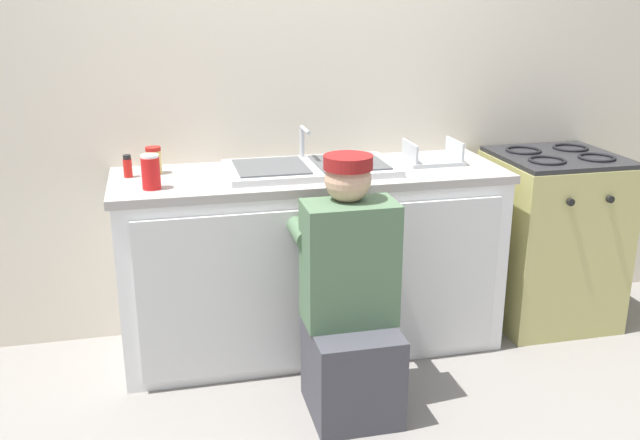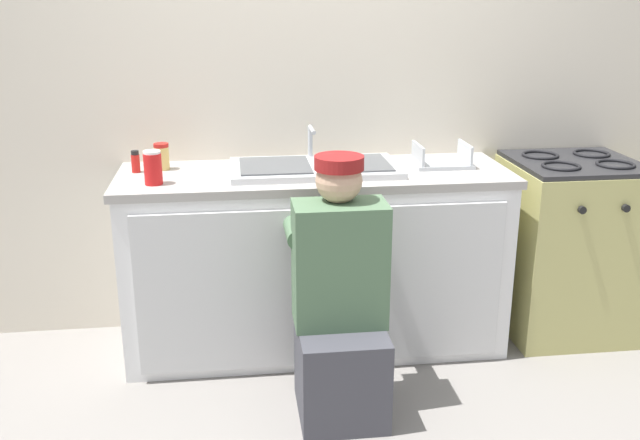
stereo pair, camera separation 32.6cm
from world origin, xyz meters
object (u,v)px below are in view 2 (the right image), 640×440
stove_range (567,246)px  plumber_person (340,311)px  soda_cup_red (153,168)px  sink_double_basin (315,167)px  dish_rack_tray (441,161)px  spice_bottle_red (136,162)px  condiment_jar (162,156)px

stove_range → plumber_person: plumber_person is taller
stove_range → plumber_person: (-1.29, -0.62, -0.00)m
stove_range → soda_cup_red: soda_cup_red is taller
sink_double_basin → dish_rack_tray: size_ratio=2.86×
sink_double_basin → spice_bottle_red: sink_double_basin is taller
condiment_jar → soda_cup_red: size_ratio=0.84×
plumber_person → dish_rack_tray: size_ratio=3.94×
sink_double_basin → plumber_person: 0.77m
dish_rack_tray → stove_range: bearing=-3.0°
sink_double_basin → soda_cup_red: bearing=-168.7°
stove_range → condiment_jar: size_ratio=7.27×
plumber_person → dish_rack_tray: plumber_person is taller
stove_range → dish_rack_tray: size_ratio=3.32×
stove_range → spice_bottle_red: (-2.16, 0.09, 0.49)m
dish_rack_tray → plumber_person: bearing=-132.6°
sink_double_basin → spice_bottle_red: (-0.84, 0.08, 0.03)m
dish_rack_tray → condiment_jar: 1.36m
sink_double_basin → spice_bottle_red: bearing=174.3°
sink_double_basin → condiment_jar: sink_double_basin is taller
dish_rack_tray → sink_double_basin: bearing=-177.0°
spice_bottle_red → stove_range: bearing=-2.3°
stove_range → spice_bottle_red: bearing=177.7°
plumber_person → condiment_jar: (-0.76, 0.74, 0.51)m
sink_double_basin → dish_rack_tray: (0.63, 0.03, 0.01)m
plumber_person → dish_rack_tray: (0.60, 0.65, 0.47)m
stove_range → soda_cup_red: 2.13m
plumber_person → soda_cup_red: (-0.77, 0.47, 0.52)m
stove_range → condiment_jar: bearing=176.5°
plumber_person → condiment_jar: 1.18m
soda_cup_red → spice_bottle_red: size_ratio=1.45×
plumber_person → soda_cup_red: bearing=148.6°
sink_double_basin → spice_bottle_red: 0.85m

